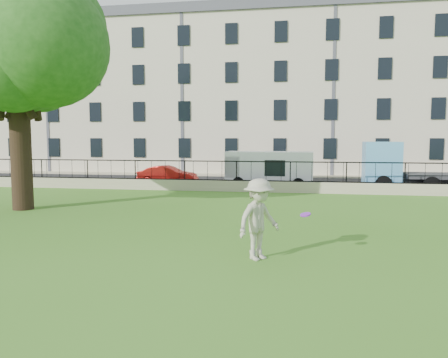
% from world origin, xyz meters
% --- Properties ---
extents(ground, '(120.00, 120.00, 0.00)m').
position_xyz_m(ground, '(0.00, 0.00, 0.00)').
color(ground, '#3D751C').
rests_on(ground, ground).
extents(retaining_wall, '(50.00, 0.40, 0.60)m').
position_xyz_m(retaining_wall, '(0.00, 12.00, 0.30)').
color(retaining_wall, tan).
rests_on(retaining_wall, ground).
extents(iron_railing, '(50.00, 0.05, 1.13)m').
position_xyz_m(iron_railing, '(0.00, 12.00, 1.15)').
color(iron_railing, black).
rests_on(iron_railing, retaining_wall).
extents(street, '(60.00, 9.00, 0.01)m').
position_xyz_m(street, '(0.00, 16.70, 0.01)').
color(street, black).
rests_on(street, ground).
extents(sidewalk, '(60.00, 1.40, 0.12)m').
position_xyz_m(sidewalk, '(0.00, 21.90, 0.06)').
color(sidewalk, tan).
rests_on(sidewalk, ground).
extents(building_row, '(56.40, 10.40, 13.80)m').
position_xyz_m(building_row, '(0.00, 27.57, 6.92)').
color(building_row, beige).
rests_on(building_row, ground).
extents(tree, '(8.45, 6.66, 10.70)m').
position_xyz_m(tree, '(-8.15, 4.37, 7.18)').
color(tree, black).
rests_on(tree, ground).
extents(man, '(1.41, 1.48, 2.02)m').
position_xyz_m(man, '(2.50, -1.64, 1.01)').
color(man, '#B7B294').
rests_on(man, ground).
extents(frisbee, '(0.32, 0.33, 0.12)m').
position_xyz_m(frisbee, '(3.63, -1.26, 1.10)').
color(frisbee, purple).
extents(red_sedan, '(3.79, 1.36, 1.24)m').
position_xyz_m(red_sedan, '(-4.77, 14.40, 0.62)').
color(red_sedan, '#A61914').
rests_on(red_sedan, street).
extents(white_van, '(5.26, 2.17, 2.19)m').
position_xyz_m(white_van, '(1.70, 14.40, 1.09)').
color(white_van, white).
rests_on(white_van, street).
extents(blue_truck, '(6.74, 2.65, 2.79)m').
position_xyz_m(blue_truck, '(10.56, 14.40, 1.39)').
color(blue_truck, '#5DA5DA').
rests_on(blue_truck, street).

